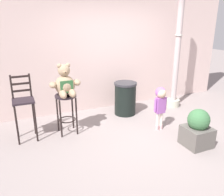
# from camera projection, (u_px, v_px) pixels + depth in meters

# --- Properties ---
(ground_plane) EXTENTS (24.00, 24.00, 0.00)m
(ground_plane) POSITION_uv_depth(u_px,v_px,m) (144.00, 138.00, 4.40)
(ground_plane) COLOR gray
(building_wall) EXTENTS (6.75, 0.30, 3.88)m
(building_wall) POSITION_uv_depth(u_px,v_px,m) (104.00, 28.00, 5.51)
(building_wall) COLOR beige
(building_wall) RESTS_ON ground_plane
(bar_stool_with_teddy) EXTENTS (0.40, 0.40, 0.78)m
(bar_stool_with_teddy) POSITION_uv_depth(u_px,v_px,m) (66.00, 106.00, 4.45)
(bar_stool_with_teddy) COLOR #281F26
(bar_stool_with_teddy) RESTS_ON ground_plane
(teddy_bear) EXTENTS (0.58, 0.52, 0.60)m
(teddy_bear) POSITION_uv_depth(u_px,v_px,m) (65.00, 84.00, 4.29)
(teddy_bear) COLOR #9F8467
(teddy_bear) RESTS_ON bar_stool_with_teddy
(child_walking) EXTENTS (0.28, 0.22, 0.89)m
(child_walking) POSITION_uv_depth(u_px,v_px,m) (161.00, 99.00, 4.56)
(child_walking) COLOR beige
(child_walking) RESTS_ON ground_plane
(trash_bin) EXTENTS (0.52, 0.52, 0.76)m
(trash_bin) POSITION_uv_depth(u_px,v_px,m) (125.00, 98.00, 5.43)
(trash_bin) COLOR black
(trash_bin) RESTS_ON ground_plane
(lamppost) EXTENTS (0.34, 0.34, 3.08)m
(lamppost) POSITION_uv_depth(u_px,v_px,m) (177.00, 58.00, 5.63)
(lamppost) COLOR #B4B19C
(lamppost) RESTS_ON ground_plane
(bar_chair_empty) EXTENTS (0.37, 0.37, 1.21)m
(bar_chair_empty) POSITION_uv_depth(u_px,v_px,m) (24.00, 104.00, 4.18)
(bar_chair_empty) COLOR #281F26
(bar_chair_empty) RESTS_ON ground_plane
(planter_with_shrub) EXTENTS (0.45, 0.45, 0.68)m
(planter_with_shrub) POSITION_uv_depth(u_px,v_px,m) (197.00, 129.00, 4.06)
(planter_with_shrub) COLOR #59544F
(planter_with_shrub) RESTS_ON ground_plane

